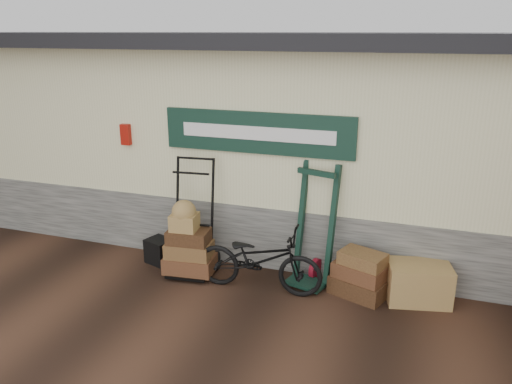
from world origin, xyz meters
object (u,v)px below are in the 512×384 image
at_px(porter_trolley, 193,216).
at_px(suitcase_stack, 359,273).
at_px(wicker_hamper, 418,283).
at_px(green_barrow, 314,225).
at_px(black_trunk, 160,251).
at_px(bicycle, 259,256).

relative_size(porter_trolley, suitcase_stack, 2.38).
distance_m(suitcase_stack, wicker_hamper, 0.73).
bearing_deg(green_barrow, porter_trolley, -157.75).
distance_m(green_barrow, wicker_hamper, 1.47).
distance_m(porter_trolley, black_trunk, 0.87).
height_order(porter_trolley, bicycle, porter_trolley).
distance_m(suitcase_stack, black_trunk, 2.88).
distance_m(green_barrow, black_trunk, 2.33).
xyz_separation_m(porter_trolley, bicycle, (1.04, -0.25, -0.33)).
xyz_separation_m(porter_trolley, suitcase_stack, (2.29, 0.04, -0.51)).
distance_m(porter_trolley, green_barrow, 1.66).
bearing_deg(wicker_hamper, black_trunk, -178.95).
height_order(wicker_hamper, black_trunk, wicker_hamper).
xyz_separation_m(suitcase_stack, wicker_hamper, (0.72, 0.09, -0.06)).
relative_size(suitcase_stack, bicycle, 0.41).
bearing_deg(porter_trolley, green_barrow, 0.68).
height_order(suitcase_stack, wicker_hamper, suitcase_stack).
relative_size(porter_trolley, wicker_hamper, 2.16).
height_order(black_trunk, bicycle, bicycle).
bearing_deg(black_trunk, wicker_hamper, 1.05).
height_order(wicker_hamper, bicycle, bicycle).
bearing_deg(suitcase_stack, black_trunk, 179.49).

